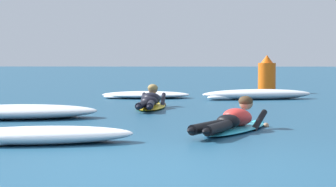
# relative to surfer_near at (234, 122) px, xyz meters

# --- Properties ---
(ground_plane) EXTENTS (120.00, 120.00, 0.00)m
(ground_plane) POSITION_rel_surfer_near_xyz_m (-1.06, 6.82, -0.14)
(ground_plane) COLOR navy
(surfer_near) EXTENTS (1.41, 2.40, 0.53)m
(surfer_near) POSITION_rel_surfer_near_xyz_m (0.00, 0.00, 0.00)
(surfer_near) COLOR #2DB2D1
(surfer_near) RESTS_ON ground
(surfer_far) EXTENTS (0.67, 2.55, 0.55)m
(surfer_far) POSITION_rel_surfer_near_xyz_m (-1.44, 4.18, -0.00)
(surfer_far) COLOR yellow
(surfer_far) RESTS_ON ground
(whitewater_mid_left) EXTENTS (3.00, 1.43, 0.26)m
(whitewater_mid_left) POSITION_rel_surfer_near_xyz_m (1.13, 7.22, -0.02)
(whitewater_mid_left) COLOR white
(whitewater_mid_left) RESTS_ON ground
(whitewater_mid_right) EXTENTS (2.35, 1.28, 0.18)m
(whitewater_mid_right) POSITION_rel_surfer_near_xyz_m (-1.76, 7.62, -0.06)
(whitewater_mid_right) COLOR white
(whitewater_mid_right) RESTS_ON ground
(whitewater_back) EXTENTS (2.94, 1.54, 0.25)m
(whitewater_back) POSITION_rel_surfer_near_xyz_m (-3.64, 1.85, -0.02)
(whitewater_back) COLOR white
(whitewater_back) RESTS_ON ground
(whitewater_far_band) EXTENTS (2.41, 1.11, 0.22)m
(whitewater_far_band) POSITION_rel_surfer_near_xyz_m (-2.49, -1.38, -0.04)
(whitewater_far_band) COLOR white
(whitewater_far_band) RESTS_ON ground
(channel_marker_buoy) EXTENTS (0.56, 0.56, 1.15)m
(channel_marker_buoy) POSITION_rel_surfer_near_xyz_m (1.73, 10.20, 0.33)
(channel_marker_buoy) COLOR #EA5B0F
(channel_marker_buoy) RESTS_ON ground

